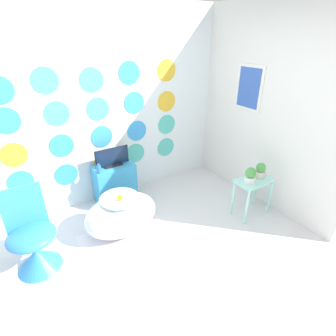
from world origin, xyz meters
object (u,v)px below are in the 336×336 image
object	(u,v)px
bathtub	(121,215)
vase	(99,169)
potted_plant_left	(250,175)
potted_plant_right	(260,171)
tv	(112,158)
chair	(35,246)

from	to	relation	value
bathtub	vase	world-z (taller)	vase
vase	potted_plant_left	distance (m)	1.94
potted_plant_right	bathtub	bearing A→B (deg)	161.97
tv	potted_plant_left	size ratio (longest dim) A/B	2.27
chair	vase	bearing A→B (deg)	33.32
tv	potted_plant_right	xyz separation A→B (m)	(1.53, -1.26, -0.06)
bathtub	chair	bearing A→B (deg)	-178.57
vase	potted_plant_right	bearing A→B (deg)	-33.26
bathtub	chair	xyz separation A→B (m)	(-0.96, -0.02, 0.02)
vase	potted_plant_left	world-z (taller)	potted_plant_left
bathtub	tv	bearing A→B (deg)	73.58
vase	tv	bearing A→B (deg)	24.54
vase	potted_plant_right	xyz separation A→B (m)	(1.76, -1.15, -0.00)
potted_plant_left	vase	bearing A→B (deg)	142.52
chair	tv	distance (m)	1.43
tv	potted_plant_right	distance (m)	1.98
chair	tv	xyz separation A→B (m)	(1.17, 0.72, 0.41)
chair	vase	distance (m)	1.17
bathtub	tv	size ratio (longest dim) A/B	1.87
vase	potted_plant_right	world-z (taller)	potted_plant_right
tv	potted_plant_left	world-z (taller)	tv
bathtub	potted_plant_right	bearing A→B (deg)	-18.03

